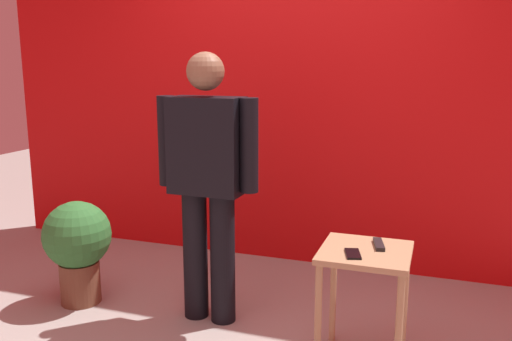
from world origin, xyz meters
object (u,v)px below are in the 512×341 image
Objects in this scene: side_table at (365,273)px; cell_phone at (353,254)px; standing_person at (207,175)px; potted_plant at (78,243)px; tv_remote at (379,244)px.

cell_phone reaches higher than side_table.
cell_phone is (-0.05, -0.09, 0.13)m from side_table.
potted_plant is (-0.90, -0.08, -0.50)m from standing_person.
standing_person is 2.37× the size of potted_plant.
tv_remote is 0.25× the size of potted_plant.
standing_person is 1.01m from cell_phone.
tv_remote is at bearing -1.89° from potted_plant.
side_table is at bearing -4.33° from potted_plant.
cell_phone is (0.92, -0.31, -0.27)m from standing_person.
potted_plant reaches higher than side_table.
potted_plant reaches higher than tv_remote.
potted_plant reaches higher than cell_phone.
standing_person is 9.58× the size of tv_remote.
standing_person is at bearing 159.18° from tv_remote.
cell_phone is 1.85m from potted_plant.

